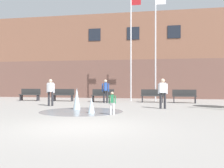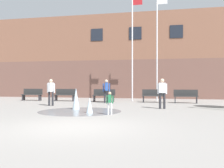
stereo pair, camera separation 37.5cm
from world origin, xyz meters
The scene contains 14 objects.
ground_plane centered at (0.00, 0.00, 0.00)m, with size 100.00×100.00×0.00m, color gray.
library_building centered at (0.00, 18.20, 3.80)m, with size 36.00×6.05×7.61m.
splash_fountain centered at (-1.36, 4.53, 0.32)m, with size 3.97×3.97×1.11m.
park_bench_far_left centered at (-7.45, 10.75, 0.48)m, with size 1.60×0.44×0.91m.
park_bench_left_of_flagpoles centered at (-4.73, 10.75, 0.48)m, with size 1.60×0.44×0.91m.
park_bench_under_left_flagpole centered at (-1.67, 10.56, 0.48)m, with size 1.60×0.44×0.91m.
park_bench_center centered at (1.85, 10.75, 0.48)m, with size 1.60×0.44×0.91m.
park_bench_under_right_flagpole centered at (4.01, 10.64, 0.48)m, with size 1.60×0.44×0.91m.
child_in_fountain centered at (0.45, 3.23, 0.58)m, with size 0.31×0.22×0.99m.
teen_by_trashcan centered at (2.57, 6.32, 0.93)m, with size 0.50×0.21×1.59m.
adult_near_bench centered at (-3.94, 6.70, 0.93)m, with size 0.50×0.38×1.59m.
adult_watching centered at (-1.25, 9.59, 0.93)m, with size 0.50×0.39×1.59m.
flagpole_left centered at (0.23, 11.85, 4.27)m, with size 0.80×0.10×8.05m.
flagpole_right centered at (2.06, 11.85, 4.24)m, with size 0.80×0.10×8.00m.
Camera 2 is at (2.95, -7.68, 1.37)m, focal length 42.00 mm.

